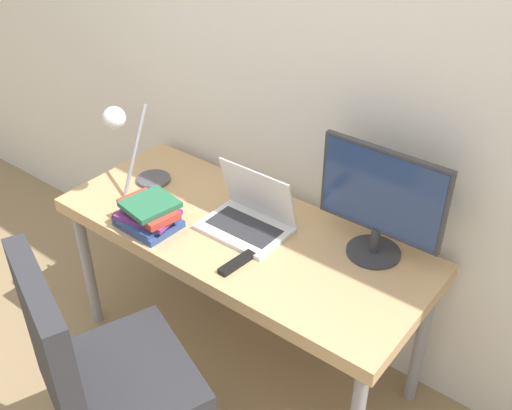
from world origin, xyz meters
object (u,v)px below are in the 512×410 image
object	(u,v)px
laptop	(249,216)
desk_lamp	(128,139)
monitor	(381,200)
office_chair	(95,372)
book_stack	(149,215)
game_controller	(127,220)

from	to	relation	value
laptop	desk_lamp	xyz separation A→B (m)	(-0.56, -0.10, 0.21)
laptop	monitor	size ratio (longest dim) A/B	0.70
office_chair	desk_lamp	bearing A→B (deg)	127.69
book_stack	game_controller	world-z (taller)	book_stack
book_stack	game_controller	xyz separation A→B (m)	(-0.08, -0.05, -0.04)
book_stack	laptop	bearing A→B (deg)	37.00
desk_lamp	laptop	bearing A→B (deg)	10.15
desk_lamp	office_chair	distance (m)	0.97
desk_lamp	office_chair	xyz separation A→B (m)	(0.54, -0.69, -0.42)
monitor	desk_lamp	distance (m)	1.08
laptop	game_controller	size ratio (longest dim) A/B	2.24
laptop	desk_lamp	bearing A→B (deg)	-169.85
game_controller	book_stack	bearing A→B (deg)	28.76
laptop	office_chair	xyz separation A→B (m)	(-0.03, -0.80, -0.21)
laptop	desk_lamp	size ratio (longest dim) A/B	0.81
desk_lamp	office_chair	world-z (taller)	desk_lamp
office_chair	book_stack	size ratio (longest dim) A/B	3.76
laptop	monitor	distance (m)	0.54
desk_lamp	book_stack	world-z (taller)	desk_lamp
monitor	game_controller	bearing A→B (deg)	-153.03
desk_lamp	monitor	bearing A→B (deg)	14.16
office_chair	book_stack	world-z (taller)	office_chair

